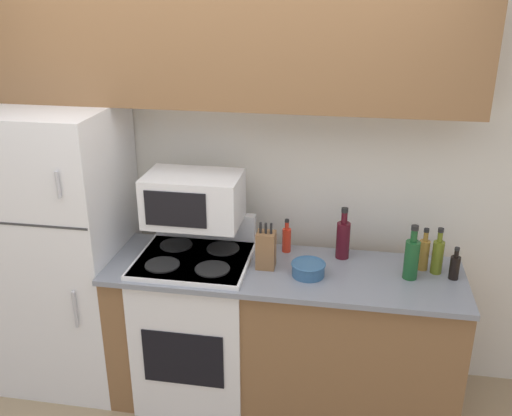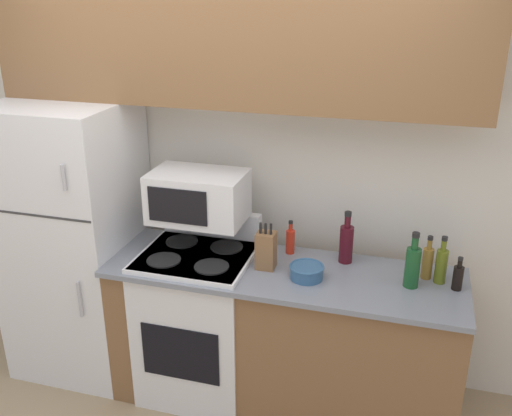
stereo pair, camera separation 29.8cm
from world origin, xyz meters
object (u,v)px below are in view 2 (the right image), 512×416
object	(u,v)px
stove	(199,320)
bottle_wine_red	(346,242)
knife_block	(266,250)
bottle_wine_green	(413,266)
bottle_hot_sauce	(290,240)
bottle_soy_sauce	(458,277)
bottle_olive_oil	(441,265)
bowl	(307,271)
bottle_vinegar	(427,262)
refrigerator	(75,240)
microwave	(198,196)

from	to	relation	value
stove	bottle_wine_red	distance (m)	0.99
knife_block	bottle_wine_green	bearing A→B (deg)	0.79
bottle_hot_sauce	bottle_soy_sauce	distance (m)	0.92
stove	bottle_olive_oil	bearing A→B (deg)	3.90
bowl	bottle_soy_sauce	xyz separation A→B (m)	(0.75, 0.10, 0.03)
bowl	bottle_olive_oil	distance (m)	0.69
knife_block	bowl	xyz separation A→B (m)	(0.24, -0.06, -0.07)
bottle_vinegar	bottle_wine_green	distance (m)	0.14
bottle_olive_oil	bottle_hot_sauce	world-z (taller)	bottle_olive_oil
refrigerator	bowl	xyz separation A→B (m)	(1.47, -0.13, 0.07)
bowl	bottle_hot_sauce	world-z (taller)	bottle_hot_sauce
bottle_olive_oil	bottle_hot_sauce	distance (m)	0.83
microwave	stove	bearing A→B (deg)	-79.39
refrigerator	bottle_olive_oil	xyz separation A→B (m)	(2.14, 0.02, 0.13)
bottle_soy_sauce	bottle_vinegar	bearing A→B (deg)	151.91
refrigerator	microwave	distance (m)	0.89
bottle_olive_oil	bottle_soy_sauce	world-z (taller)	bottle_olive_oil
refrigerator	microwave	xyz separation A→B (m)	(0.81, 0.03, 0.36)
refrigerator	stove	size ratio (longest dim) A/B	1.60
microwave	bottle_olive_oil	xyz separation A→B (m)	(1.33, -0.02, -0.23)
microwave	bottle_soy_sauce	xyz separation A→B (m)	(1.42, -0.07, -0.26)
microwave	bottle_soy_sauce	size ratio (longest dim) A/B	2.93
bowl	bottle_wine_red	bearing A→B (deg)	55.31
bottle_hot_sauce	bottle_wine_red	size ratio (longest dim) A/B	0.67
bottle_soy_sauce	bottle_wine_red	world-z (taller)	bottle_wine_red
knife_block	bowl	distance (m)	0.25
microwave	refrigerator	bearing A→B (deg)	-177.59
stove	bottle_soy_sauce	distance (m)	1.48
stove	bottle_olive_oil	distance (m)	1.41
bottle_soy_sauce	bottle_vinegar	size ratio (longest dim) A/B	0.75
knife_block	bottle_wine_green	world-z (taller)	bottle_wine_green
refrigerator	bowl	size ratio (longest dim) A/B	9.26
microwave	bottle_soy_sauce	distance (m)	1.44
refrigerator	knife_block	size ratio (longest dim) A/B	6.42
bottle_soy_sauce	bottle_wine_green	size ratio (longest dim) A/B	0.60
bottle_vinegar	bottle_hot_sauce	bearing A→B (deg)	173.24
knife_block	bottle_hot_sauce	size ratio (longest dim) A/B	1.33
knife_block	bottle_soy_sauce	bearing A→B (deg)	2.44
bottle_hot_sauce	bottle_vinegar	world-z (taller)	bottle_vinegar
microwave	bottle_wine_red	size ratio (longest dim) A/B	1.76
refrigerator	bottle_vinegar	distance (m)	2.08
refrigerator	stove	bearing A→B (deg)	-4.95
bottle_hot_sauce	refrigerator	bearing A→B (deg)	-174.10
bottle_olive_oil	bottle_hot_sauce	size ratio (longest dim) A/B	1.30
microwave	knife_block	world-z (taller)	microwave
bottle_soy_sauce	bottle_wine_green	xyz separation A→B (m)	(-0.23, -0.03, 0.05)
bottle_olive_oil	bottle_vinegar	distance (m)	0.07
bottle_olive_oil	bottle_wine_red	world-z (taller)	bottle_wine_red
bottle_vinegar	bottle_wine_red	bearing A→B (deg)	171.12
stove	bottle_wine_green	world-z (taller)	bottle_wine_green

